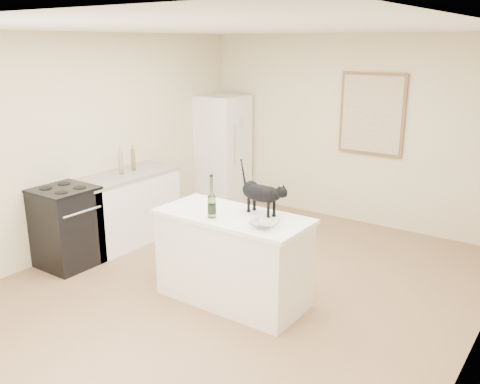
# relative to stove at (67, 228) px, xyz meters

# --- Properties ---
(floor) EXTENTS (5.50, 5.50, 0.00)m
(floor) POSITION_rel_stove_xyz_m (1.95, 0.60, -0.45)
(floor) COLOR #906F4C
(floor) RESTS_ON ground
(ceiling) EXTENTS (5.50, 5.50, 0.00)m
(ceiling) POSITION_rel_stove_xyz_m (1.95, 0.60, 2.15)
(ceiling) COLOR white
(ceiling) RESTS_ON ground
(wall_back) EXTENTS (4.50, 0.00, 4.50)m
(wall_back) POSITION_rel_stove_xyz_m (1.95, 3.35, 0.85)
(wall_back) COLOR beige
(wall_back) RESTS_ON ground
(wall_left) EXTENTS (0.00, 5.50, 5.50)m
(wall_left) POSITION_rel_stove_xyz_m (-0.30, 0.60, 0.85)
(wall_left) COLOR beige
(wall_left) RESTS_ON ground
(island_base) EXTENTS (1.44, 0.67, 0.86)m
(island_base) POSITION_rel_stove_xyz_m (2.05, 0.40, -0.02)
(island_base) COLOR white
(island_base) RESTS_ON floor
(island_top) EXTENTS (1.50, 0.70, 0.04)m
(island_top) POSITION_rel_stove_xyz_m (2.05, 0.40, 0.43)
(island_top) COLOR white
(island_top) RESTS_ON island_base
(left_cabinets) EXTENTS (0.60, 1.40, 0.86)m
(left_cabinets) POSITION_rel_stove_xyz_m (0.00, 0.90, -0.02)
(left_cabinets) COLOR white
(left_cabinets) RESTS_ON floor
(left_countertop) EXTENTS (0.62, 1.44, 0.04)m
(left_countertop) POSITION_rel_stove_xyz_m (0.00, 0.90, 0.43)
(left_countertop) COLOR gray
(left_countertop) RESTS_ON left_cabinets
(stove) EXTENTS (0.60, 0.60, 0.90)m
(stove) POSITION_rel_stove_xyz_m (0.00, 0.00, 0.00)
(stove) COLOR black
(stove) RESTS_ON floor
(fridge) EXTENTS (0.68, 0.68, 1.70)m
(fridge) POSITION_rel_stove_xyz_m (0.00, 2.95, 0.40)
(fridge) COLOR white
(fridge) RESTS_ON floor
(artwork_frame) EXTENTS (0.90, 0.03, 1.10)m
(artwork_frame) POSITION_rel_stove_xyz_m (2.25, 3.32, 1.10)
(artwork_frame) COLOR brown
(artwork_frame) RESTS_ON wall_back
(artwork_canvas) EXTENTS (0.82, 0.00, 1.02)m
(artwork_canvas) POSITION_rel_stove_xyz_m (2.25, 3.30, 1.10)
(artwork_canvas) COLOR beige
(artwork_canvas) RESTS_ON wall_back
(black_cat) EXTENTS (0.55, 0.26, 0.37)m
(black_cat) POSITION_rel_stove_xyz_m (2.26, 0.57, 0.63)
(black_cat) COLOR black
(black_cat) RESTS_ON island_top
(wine_bottle) EXTENTS (0.10, 0.10, 0.36)m
(wine_bottle) POSITION_rel_stove_xyz_m (1.94, 0.22, 0.63)
(wine_bottle) COLOR #366127
(wine_bottle) RESTS_ON island_top
(glass_bowl) EXTENTS (0.26, 0.26, 0.06)m
(glass_bowl) POSITION_rel_stove_xyz_m (2.50, 0.25, 0.48)
(glass_bowl) COLOR silver
(glass_bowl) RESTS_ON island_top
(fridge_paper) EXTENTS (0.06, 0.12, 0.17)m
(fridge_paper) POSITION_rel_stove_xyz_m (0.34, 3.03, 0.86)
(fridge_paper) COLOR silver
(fridge_paper) RESTS_ON fridge
(counter_bottle_cluster) EXTENTS (0.07, 0.28, 0.28)m
(counter_bottle_cluster) POSITION_rel_stove_xyz_m (-0.02, 0.98, 0.59)
(counter_bottle_cluster) COLOR #A2B0A4
(counter_bottle_cluster) RESTS_ON left_countertop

